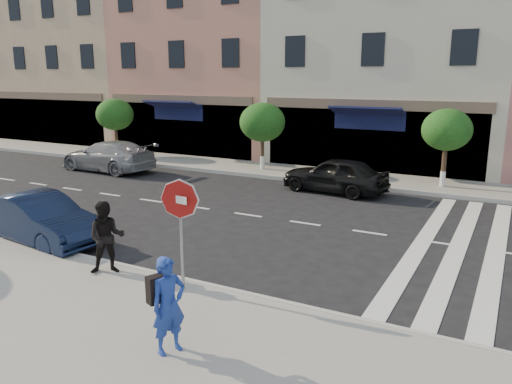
# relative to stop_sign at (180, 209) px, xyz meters

# --- Properties ---
(ground) EXTENTS (120.00, 120.00, 0.00)m
(ground) POSITION_rel_stop_sign_xyz_m (0.23, 1.95, -1.84)
(ground) COLOR black
(ground) RESTS_ON ground
(sidewalk_near) EXTENTS (60.00, 4.50, 0.15)m
(sidewalk_near) POSITION_rel_stop_sign_xyz_m (0.23, -1.80, -1.76)
(sidewalk_near) COLOR gray
(sidewalk_near) RESTS_ON ground
(sidewalk_far) EXTENTS (60.00, 3.00, 0.15)m
(sidewalk_far) POSITION_rel_stop_sign_xyz_m (0.23, 12.95, -1.76)
(sidewalk_far) COLOR gray
(sidewalk_far) RESTS_ON ground
(building_west_far) EXTENTS (12.00, 9.00, 12.00)m
(building_west_far) POSITION_rel_stop_sign_xyz_m (-21.77, 18.95, 4.16)
(building_west_far) COLOR #D0AE85
(building_west_far) RESTS_ON ground
(building_west_mid) EXTENTS (10.00, 9.00, 14.00)m
(building_west_mid) POSITION_rel_stop_sign_xyz_m (-10.77, 18.95, 5.16)
(building_west_mid) COLOR tan
(building_west_mid) RESTS_ON ground
(building_centre) EXTENTS (11.00, 9.00, 11.00)m
(building_centre) POSITION_rel_stop_sign_xyz_m (-0.27, 18.95, 3.66)
(building_centre) COLOR beige
(building_centre) RESTS_ON ground
(street_tree_wa) EXTENTS (2.00, 2.00, 3.05)m
(street_tree_wa) POSITION_rel_stop_sign_xyz_m (-13.77, 12.75, 0.49)
(street_tree_wa) COLOR #473323
(street_tree_wa) RESTS_ON sidewalk_far
(street_tree_wb) EXTENTS (2.10, 2.10, 3.06)m
(street_tree_wb) POSITION_rel_stop_sign_xyz_m (-4.77, 12.75, 0.47)
(street_tree_wb) COLOR #473323
(street_tree_wb) RESTS_ON sidewalk_far
(street_tree_c) EXTENTS (1.90, 1.90, 3.04)m
(street_tree_c) POSITION_rel_stop_sign_xyz_m (3.23, 12.75, 0.52)
(street_tree_c) COLOR #473323
(street_tree_c) RESTS_ON sidewalk_far
(stop_sign) EXTENTS (0.81, 0.16, 2.30)m
(stop_sign) POSITION_rel_stop_sign_xyz_m (0.00, 0.00, 0.00)
(stop_sign) COLOR gray
(stop_sign) RESTS_ON sidewalk_near
(photographer) EXTENTS (0.57, 0.67, 1.57)m
(photographer) POSITION_rel_stop_sign_xyz_m (1.24, -2.01, -0.90)
(photographer) COLOR navy
(photographer) RESTS_ON sidewalk_near
(walker) EXTENTS (1.00, 0.97, 1.62)m
(walker) POSITION_rel_stop_sign_xyz_m (-1.97, -0.05, -0.88)
(walker) COLOR black
(walker) RESTS_ON sidewalk_near
(car_near_mid) EXTENTS (4.13, 1.84, 1.32)m
(car_near_mid) POSITION_rel_stop_sign_xyz_m (-5.39, 0.95, -1.18)
(car_near_mid) COLOR black
(car_near_mid) RESTS_ON ground
(car_far_left) EXTENTS (5.03, 2.28, 1.43)m
(car_far_left) POSITION_rel_stop_sign_xyz_m (-11.31, 9.55, -1.12)
(car_far_left) COLOR gray
(car_far_left) RESTS_ON ground
(car_far_mid) EXTENTS (4.20, 2.07, 1.38)m
(car_far_mid) POSITION_rel_stop_sign_xyz_m (-0.38, 10.33, -1.15)
(car_far_mid) COLOR black
(car_far_mid) RESTS_ON ground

